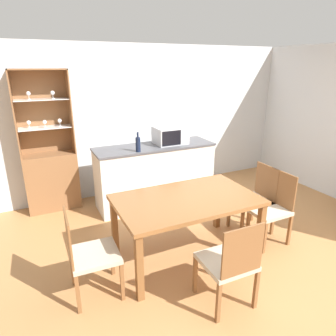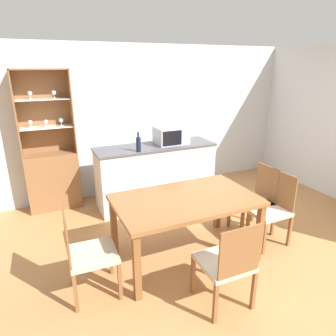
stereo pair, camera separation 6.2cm
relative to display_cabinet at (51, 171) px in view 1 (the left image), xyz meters
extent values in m
plane|color=#B27A47|center=(1.90, -2.43, -0.63)|extent=(18.00, 18.00, 0.00)
cube|color=silver|center=(1.90, 0.20, 0.65)|extent=(6.80, 0.06, 2.55)
cube|color=silver|center=(1.55, -0.53, -0.15)|extent=(1.90, 0.59, 0.96)
cube|color=#4C4C51|center=(1.55, -0.53, 0.35)|extent=(1.93, 0.62, 0.03)
cube|color=brown|center=(0.00, -0.01, -0.17)|extent=(0.79, 0.35, 0.91)
cube|color=brown|center=(0.00, 0.16, 0.91)|extent=(0.79, 0.02, 1.25)
cube|color=brown|center=(-0.38, -0.01, 0.91)|extent=(0.02, 0.35, 1.25)
cube|color=brown|center=(0.38, -0.01, 0.91)|extent=(0.02, 0.35, 1.25)
cube|color=brown|center=(0.00, -0.01, 1.53)|extent=(0.79, 0.35, 0.02)
cube|color=white|center=(0.00, -0.01, 0.70)|extent=(0.74, 0.31, 0.01)
cube|color=white|center=(0.00, -0.01, 1.11)|extent=(0.74, 0.31, 0.01)
cylinder|color=white|center=(-0.21, 0.01, 0.70)|extent=(0.04, 0.04, 0.01)
cylinder|color=white|center=(-0.21, 0.01, 0.73)|extent=(0.01, 0.01, 0.06)
sphere|color=white|center=(-0.21, 0.01, 0.79)|extent=(0.06, 0.06, 0.06)
cylinder|color=white|center=(-0.16, 0.00, 1.12)|extent=(0.04, 0.04, 0.01)
cylinder|color=white|center=(-0.16, 0.00, 1.15)|extent=(0.01, 0.01, 0.06)
sphere|color=white|center=(-0.16, 0.00, 1.20)|extent=(0.06, 0.06, 0.06)
cylinder|color=white|center=(0.00, -0.05, 0.70)|extent=(0.04, 0.04, 0.01)
cylinder|color=white|center=(0.00, -0.05, 0.73)|extent=(0.01, 0.01, 0.06)
sphere|color=white|center=(0.00, -0.05, 0.79)|extent=(0.06, 0.06, 0.06)
cylinder|color=white|center=(0.16, -0.04, 1.12)|extent=(0.04, 0.04, 0.01)
cylinder|color=white|center=(0.16, -0.04, 1.15)|extent=(0.01, 0.01, 0.06)
sphere|color=white|center=(0.16, -0.04, 1.20)|extent=(0.06, 0.06, 0.06)
cylinder|color=white|center=(0.21, -0.02, 0.70)|extent=(0.04, 0.04, 0.01)
cylinder|color=white|center=(0.21, -0.02, 0.73)|extent=(0.01, 0.01, 0.06)
sphere|color=white|center=(0.21, -0.02, 0.79)|extent=(0.06, 0.06, 0.06)
cube|color=brown|center=(1.29, -2.07, 0.13)|extent=(1.61, 0.98, 0.05)
cube|color=brown|center=(0.54, -2.50, -0.26)|extent=(0.07, 0.07, 0.73)
cube|color=brown|center=(2.03, -2.50, -0.26)|extent=(0.07, 0.07, 0.73)
cube|color=brown|center=(0.54, -1.64, -0.26)|extent=(0.07, 0.07, 0.73)
cube|color=brown|center=(2.03, -1.64, -0.26)|extent=(0.07, 0.07, 0.73)
cube|color=#C1B299|center=(1.29, -2.86, -0.18)|extent=(0.47, 0.47, 0.05)
cube|color=brown|center=(1.28, -3.09, 0.07)|extent=(0.42, 0.03, 0.46)
cube|color=brown|center=(1.08, -2.65, -0.42)|extent=(0.04, 0.04, 0.42)
cube|color=brown|center=(1.50, -2.66, -0.42)|extent=(0.04, 0.04, 0.42)
cube|color=brown|center=(1.08, -3.07, -0.42)|extent=(0.04, 0.04, 0.42)
cube|color=brown|center=(1.49, -3.08, -0.42)|extent=(0.04, 0.04, 0.42)
cube|color=#C1B299|center=(2.39, -1.93, -0.18)|extent=(0.47, 0.47, 0.05)
cube|color=brown|center=(2.61, -1.93, 0.07)|extent=(0.03, 0.42, 0.46)
cube|color=brown|center=(2.18, -2.13, -0.42)|extent=(0.04, 0.04, 0.42)
cube|color=brown|center=(2.19, -1.71, -0.42)|extent=(0.04, 0.04, 0.42)
cube|color=brown|center=(2.60, -2.14, -0.42)|extent=(0.04, 0.04, 0.42)
cube|color=brown|center=(2.61, -1.72, -0.42)|extent=(0.04, 0.04, 0.42)
cube|color=#C1B299|center=(2.39, -2.22, -0.18)|extent=(0.47, 0.47, 0.05)
cube|color=brown|center=(2.61, -2.22, 0.07)|extent=(0.02, 0.42, 0.46)
cube|color=brown|center=(2.19, -2.43, -0.42)|extent=(0.04, 0.04, 0.42)
cube|color=brown|center=(2.18, -2.01, -0.42)|extent=(0.04, 0.04, 0.42)
cube|color=brown|center=(2.61, -2.43, -0.42)|extent=(0.04, 0.04, 0.42)
cube|color=brown|center=(2.60, -2.01, -0.42)|extent=(0.04, 0.04, 0.42)
cube|color=#C1B299|center=(0.18, -2.22, -0.18)|extent=(0.48, 0.48, 0.05)
cube|color=brown|center=(-0.04, -2.21, 0.07)|extent=(0.03, 0.42, 0.46)
cube|color=brown|center=(0.40, -2.02, -0.42)|extent=(0.04, 0.04, 0.42)
cube|color=brown|center=(0.38, -2.44, -0.42)|extent=(0.04, 0.04, 0.42)
cube|color=brown|center=(-0.02, -2.00, -0.42)|extent=(0.04, 0.04, 0.42)
cube|color=brown|center=(-0.03, -2.42, -0.42)|extent=(0.04, 0.04, 0.42)
cube|color=#B7BABF|center=(1.84, -0.50, 0.50)|extent=(0.50, 0.39, 0.27)
cube|color=black|center=(1.77, -0.70, 0.50)|extent=(0.32, 0.01, 0.23)
cylinder|color=#141E38|center=(1.20, -0.74, 0.47)|extent=(0.07, 0.07, 0.21)
cylinder|color=#141E38|center=(1.20, -0.74, 0.62)|extent=(0.03, 0.03, 0.08)
camera|label=1|loc=(-0.24, -4.79, 1.59)|focal=32.00mm
camera|label=2|loc=(-0.18, -4.82, 1.59)|focal=32.00mm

